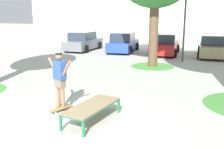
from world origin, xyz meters
name	(u,v)px	position (x,y,z in m)	size (l,w,h in m)	color
ground_plane	(65,125)	(0.00, 0.00, 0.00)	(120.00, 120.00, 0.00)	#B7B5AD
skate_box	(92,107)	(0.56, 0.49, 0.41)	(1.00, 1.98, 0.46)	#237A4C
skateboard	(61,108)	(-0.67, 0.86, 0.08)	(0.43, 0.82, 0.09)	#9E754C
skater	(60,77)	(-0.67, 0.86, 1.07)	(0.98, 0.39, 1.69)	#8E6647
grass_patch_mid_back	(152,66)	(0.34, 8.80, 0.00)	(2.42, 2.42, 0.01)	#519342
car_grey	(83,42)	(-6.43, 13.37, 0.69)	(1.99, 4.24, 1.50)	slate
car_blue	(123,43)	(-3.15, 13.80, 0.69)	(2.23, 4.35, 1.50)	#28479E
car_red	(165,45)	(0.12, 13.65, 0.69)	(2.13, 4.30, 1.50)	red
car_tan	(213,47)	(3.39, 13.67, 0.69)	(2.09, 4.29, 1.50)	tan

